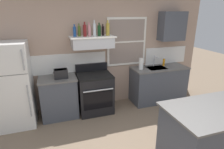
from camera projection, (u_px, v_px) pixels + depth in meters
back_wall at (102, 51)px, 4.41m from camera, size 5.40×0.11×2.70m
refrigerator at (13, 86)px, 3.65m from camera, size 0.70×0.72×1.71m
counter_left_of_stove at (59, 97)px, 4.09m from camera, size 0.79×0.63×0.91m
toaster at (61, 74)px, 3.89m from camera, size 0.30×0.20×0.19m
stove_range at (95, 93)px, 4.29m from camera, size 0.76×0.69×1.09m
range_hood_shelf at (92, 42)px, 4.00m from camera, size 0.96×0.52×0.24m
bottle_blue_liqueur at (75, 31)px, 3.85m from camera, size 0.07×0.07×0.25m
bottle_olive_oil_square at (79, 31)px, 3.90m from camera, size 0.06×0.06×0.27m
bottle_red_label_wine at (85, 30)px, 3.86m from camera, size 0.07×0.07×0.30m
bottle_rose_pink at (89, 30)px, 3.91m from camera, size 0.07×0.07×0.30m
bottle_clear_tall at (94, 29)px, 3.93m from camera, size 0.06×0.06×0.33m
bottle_dark_green_wine at (99, 30)px, 3.97m from camera, size 0.07×0.07×0.28m
bottle_balsamic_dark at (103, 31)px, 4.05m from camera, size 0.06×0.06×0.24m
bottle_champagne_gold_foil at (108, 29)px, 4.03m from camera, size 0.08×0.08×0.33m
counter_right_with_sink at (158, 84)px, 4.83m from camera, size 1.43×0.63×0.91m
sink_faucet at (155, 60)px, 4.69m from camera, size 0.03×0.17×0.28m
paper_towel_roll at (141, 64)px, 4.49m from camera, size 0.11×0.11×0.27m
dish_soap_bottle at (164, 62)px, 4.80m from camera, size 0.06×0.06×0.18m
kitchen_island at (209, 135)px, 2.83m from camera, size 1.40×0.90×0.91m
upper_cabinet_right at (172, 26)px, 4.60m from camera, size 0.64×0.32×0.70m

